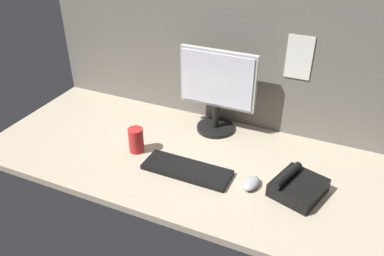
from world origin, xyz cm
name	(u,v)px	position (x,y,z in cm)	size (l,w,h in cm)	color
ground_plane	(188,157)	(0.00, 0.00, -1.50)	(180.00, 80.00, 3.00)	tan
cubicle_wall_back	(221,42)	(0.04, 37.50, 39.34)	(180.00, 5.50, 78.68)	slate
monitor	(217,89)	(3.50, 25.11, 21.70)	(36.23, 18.00, 40.14)	black
keyboard	(187,170)	(4.78, -11.53, 1.00)	(37.00, 13.00, 2.00)	black
mouse	(251,183)	(31.88, -9.86, 1.70)	(5.60, 9.60, 3.40)	#99999E
mug_red_plastic	(136,140)	(-22.06, -6.72, 5.67)	(6.64, 6.64, 11.35)	red
desk_phone	(297,187)	(48.95, -6.36, 3.19)	(21.98, 23.28, 8.80)	black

